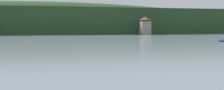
# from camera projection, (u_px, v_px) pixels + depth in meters

# --- Properties ---
(wooded_hillside) EXTENTS (352.00, 44.69, 26.22)m
(wooded_hillside) POSITION_uv_depth(u_px,v_px,m) (55.00, 24.00, 122.29)
(wooded_hillside) COLOR #264223
(wooded_hillside) RESTS_ON ground_plane
(shore_building_westcentral) EXTENTS (4.37, 4.40, 7.83)m
(shore_building_westcentral) POSITION_uv_depth(u_px,v_px,m) (145.00, 26.00, 98.76)
(shore_building_westcentral) COLOR gray
(shore_building_westcentral) RESTS_ON ground_plane
(mooring_buoy_mid) EXTENTS (0.54, 0.54, 0.54)m
(mooring_buoy_mid) POSITION_uv_depth(u_px,v_px,m) (30.00, 43.00, 49.68)
(mooring_buoy_mid) COLOR orange
(mooring_buoy_mid) RESTS_ON ground_plane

